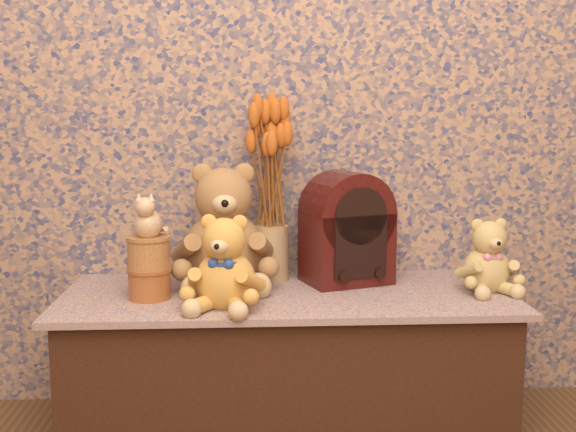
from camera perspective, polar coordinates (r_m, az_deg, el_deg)
The scene contains 10 objects.
display_shelf at distance 2.17m, azimuth -0.07°, elevation -11.87°, with size 1.35×0.55×0.44m, color #3C4B7B.
teddy_large at distance 2.16m, azimuth -5.31°, elevation -0.32°, with size 0.33×0.39×0.41m, color #97663A, non-canonical shape.
teddy_medium at distance 1.93m, azimuth -5.18°, elevation -3.41°, with size 0.22×0.26×0.28m, color gold, non-canonical shape.
teddy_small at distance 2.18m, azimuth 16.09°, elevation -2.87°, with size 0.19×0.23×0.24m, color #D7B466, non-canonical shape.
cathedral_radio at distance 2.19m, azimuth 4.85°, elevation -0.93°, with size 0.26×0.19×0.35m, color #390C0A, non-canonical shape.
ceramic_vase at distance 2.23m, azimuth -1.33°, elevation -3.08°, with size 0.11×0.11×0.18m, color tan.
dried_stalks at distance 2.19m, azimuth -1.35°, elevation 4.05°, with size 0.20×0.20×0.38m, color #C65F1F, non-canonical shape.
biscuit_tin_lower at distance 2.06m, azimuth -11.32°, elevation -5.49°, with size 0.12×0.12×0.09m, color #B68335.
biscuit_tin_upper at distance 2.04m, azimuth -11.40°, elevation -3.01°, with size 0.12×0.12×0.09m, color tan.
cat_figurine at distance 2.02m, azimuth -11.49°, elevation 0.16°, with size 0.10×0.11×0.13m, color silver, non-canonical shape.
Camera 1 is at (-0.11, -0.79, 0.98)m, focal length 43.17 mm.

